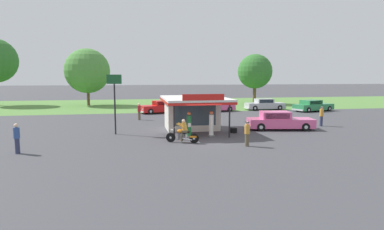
{
  "coord_description": "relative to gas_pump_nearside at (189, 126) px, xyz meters",
  "views": [
    {
      "loc": [
        -4.82,
        -20.84,
        4.4
      ],
      "look_at": [
        -0.34,
        3.6,
        1.4
      ],
      "focal_mm": 29.77,
      "sensor_mm": 36.0,
      "label": 1
    }
  ],
  "objects": [
    {
      "name": "roadside_pole_sign",
      "position": [
        -5.36,
        2.15,
        2.28
      ],
      "size": [
        1.1,
        0.12,
        4.56
      ],
      "color": "black",
      "rests_on": "ground"
    },
    {
      "name": "tree_oak_distant_spare",
      "position": [
        -10.77,
        28.0,
        4.41
      ],
      "size": [
        6.73,
        6.73,
        8.63
      ],
      "color": "brown",
      "rests_on": "ground"
    },
    {
      "name": "tree_oak_right",
      "position": [
        15.17,
        26.04,
        4.31
      ],
      "size": [
        5.5,
        5.5,
        7.99
      ],
      "color": "brown",
      "rests_on": "ground"
    },
    {
      "name": "bystander_admiring_sedan",
      "position": [
        -3.42,
        10.08,
        0.06
      ],
      "size": [
        0.34,
        0.34,
        1.71
      ],
      "color": "brown",
      "rests_on": "ground"
    },
    {
      "name": "parked_car_second_row_spare",
      "position": [
        -0.57,
        16.18,
        -0.16
      ],
      "size": [
        5.67,
        3.36,
        1.48
      ],
      "color": "red",
      "rests_on": "ground"
    },
    {
      "name": "spare_tire_stack",
      "position": [
        3.76,
        1.17,
        -0.66
      ],
      "size": [
        0.6,
        0.6,
        0.36
      ],
      "color": "black",
      "rests_on": "ground"
    },
    {
      "name": "featured_classic_sedan",
      "position": [
        8.03,
        2.02,
        -0.15
      ],
      "size": [
        5.77,
        2.77,
        1.51
      ],
      "color": "#E55993",
      "rests_on": "ground"
    },
    {
      "name": "bystander_standing_back_lot",
      "position": [
        12.54,
        3.01,
        0.1
      ],
      "size": [
        0.38,
        0.38,
        1.75
      ],
      "color": "#2D3351",
      "rests_on": "ground"
    },
    {
      "name": "parked_car_back_row_far_left",
      "position": [
        13.26,
        17.25,
        -0.16
      ],
      "size": [
        5.32,
        1.99,
        1.48
      ],
      "color": "#B7B7BC",
      "rests_on": "ground"
    },
    {
      "name": "gas_pump_offside",
      "position": [
        1.68,
        0.0,
        0.01
      ],
      "size": [
        0.44,
        0.44,
        1.88
      ],
      "color": "slate",
      "rests_on": "ground"
    },
    {
      "name": "parked_car_back_row_left",
      "position": [
        6.29,
        16.65,
        -0.15
      ],
      "size": [
        5.26,
        2.49,
        1.5
      ],
      "color": "#E55993",
      "rests_on": "ground"
    },
    {
      "name": "ground_plane",
      "position": [
        0.9,
        -1.78,
        -0.84
      ],
      "size": [
        300.0,
        300.0,
        0.0
      ],
      "primitive_type": "plane",
      "color": "#424247"
    },
    {
      "name": "grass_verge_strip",
      "position": [
        0.9,
        28.22,
        -0.84
      ],
      "size": [
        120.0,
        24.0,
        0.01
      ],
      "primitive_type": "cube",
      "color": "#56843D",
      "rests_on": "ground"
    },
    {
      "name": "motorcycle_with_rider",
      "position": [
        -0.75,
        -1.9,
        -0.19
      ],
      "size": [
        2.12,
        1.04,
        1.58
      ],
      "color": "black",
      "rests_on": "ground"
    },
    {
      "name": "bystander_strolling_foreground",
      "position": [
        3.09,
        -3.74,
        0.0
      ],
      "size": [
        0.35,
        0.35,
        1.59
      ],
      "color": "brown",
      "rests_on": "ground"
    },
    {
      "name": "gas_pump_nearside",
      "position": [
        0.0,
        0.0,
        0.0
      ],
      "size": [
        0.44,
        0.44,
        1.85
      ],
      "color": "slate",
      "rests_on": "ground"
    },
    {
      "name": "service_station_kiosk",
      "position": [
        0.84,
        3.27,
        0.76
      ],
      "size": [
        4.94,
        6.59,
        3.2
      ],
      "color": "silver",
      "rests_on": "ground"
    },
    {
      "name": "parked_car_back_row_far_right",
      "position": [
        18.64,
        14.49,
        -0.17
      ],
      "size": [
        5.82,
        3.35,
        1.44
      ],
      "color": "#2D844C",
      "rests_on": "ground"
    },
    {
      "name": "bystander_leaning_by_kiosk",
      "position": [
        -10.57,
        -3.2,
        0.09
      ],
      "size": [
        0.34,
        0.34,
        1.75
      ],
      "color": "#2D3351",
      "rests_on": "ground"
    }
  ]
}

